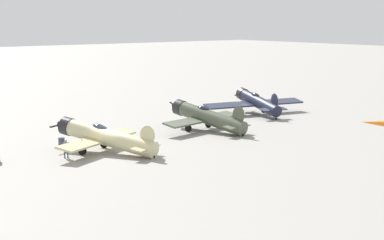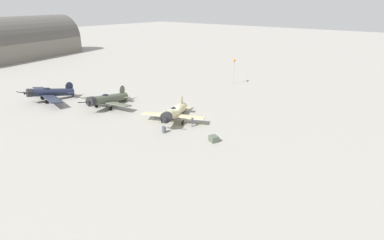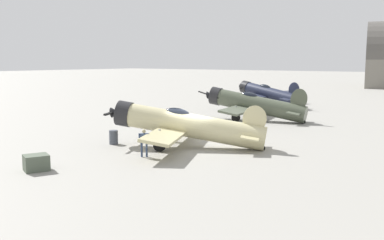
{
  "view_description": "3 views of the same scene",
  "coord_description": "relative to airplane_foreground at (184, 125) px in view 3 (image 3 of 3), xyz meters",
  "views": [
    {
      "loc": [
        27.31,
        46.83,
        12.01
      ],
      "look_at": [
        -11.06,
        -2.09,
        1.6
      ],
      "focal_mm": 57.51,
      "sensor_mm": 36.0,
      "label": 1
    },
    {
      "loc": [
        31.0,
        -33.71,
        17.75
      ],
      "look_at": [
        3.93,
        -0.56,
        1.1
      ],
      "focal_mm": 28.17,
      "sensor_mm": 36.0,
      "label": 2
    },
    {
      "loc": [
        22.52,
        16.74,
        5.62
      ],
      "look_at": [
        0.0,
        -0.0,
        1.8
      ],
      "focal_mm": 41.22,
      "sensor_mm": 36.0,
      "label": 3
    }
  ],
  "objects": [
    {
      "name": "equipment_crate",
      "position": [
        9.38,
        -2.35,
        -1.06
      ],
      "size": [
        1.51,
        1.43,
        0.82
      ],
      "rotation": [
        0.0,
        0.0,
        1.17
      ],
      "color": "#4C5647",
      "rests_on": "ground_plane"
    },
    {
      "name": "airplane_far_line",
      "position": [
        -26.02,
        -7.38,
        0.17
      ],
      "size": [
        13.62,
        9.64,
        3.22
      ],
      "rotation": [
        0.0,
        0.0,
        4.5
      ],
      "color": "#1E2338",
      "rests_on": "ground_plane"
    },
    {
      "name": "fuel_drum",
      "position": [
        1.99,
        -4.5,
        -1.0
      ],
      "size": [
        0.63,
        0.63,
        0.93
      ],
      "color": "#474C56",
      "rests_on": "ground_plane"
    },
    {
      "name": "ground_plane",
      "position": [
        -0.22,
        0.46,
        -1.47
      ],
      "size": [
        400.0,
        400.0,
        0.0
      ],
      "primitive_type": "plane",
      "color": "gray"
    },
    {
      "name": "airplane_foreground",
      "position": [
        0.0,
        0.0,
        0.0
      ],
      "size": [
        9.88,
        10.26,
        3.03
      ],
      "rotation": [
        0.0,
        0.0,
        5.16
      ],
      "color": "beige",
      "rests_on": "ground_plane"
    },
    {
      "name": "ground_crew_mechanic",
      "position": [
        3.71,
        -0.11,
        -0.48
      ],
      "size": [
        0.45,
        0.51,
        1.63
      ],
      "rotation": [
        0.0,
        0.0,
        0.68
      ],
      "color": "#384766",
      "rests_on": "ground_plane"
    },
    {
      "name": "airplane_mid_apron",
      "position": [
        -14.04,
        -2.66,
        0.06
      ],
      "size": [
        10.86,
        11.06,
        3.23
      ],
      "rotation": [
        0.0,
        0.0,
        4.91
      ],
      "color": "#4C5442",
      "rests_on": "ground_plane"
    }
  ]
}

